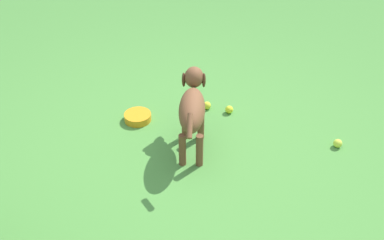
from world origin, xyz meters
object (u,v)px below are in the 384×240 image
Objects in this scene: tennis_ball_1 at (338,143)px; water_bowl at (138,117)px; tennis_ball_2 at (207,105)px; tennis_ball_0 at (229,110)px; dog at (192,107)px.

tennis_ball_1 is 1.58m from water_bowl.
tennis_ball_2 is 0.59m from water_bowl.
tennis_ball_0 and tennis_ball_1 have the same top height.
tennis_ball_0 and tennis_ball_2 have the same top height.
tennis_ball_2 is (-0.39, -1.02, 0.00)m from tennis_ball_1.
water_bowl is at bearing -96.04° from tennis_ball_1.
dog is 0.63m from tennis_ball_0.
dog is 12.15× the size of tennis_ball_0.
tennis_ball_1 is at bearing 83.96° from water_bowl.
dog is 0.61m from tennis_ball_2.
tennis_ball_0 is 0.91m from tennis_ball_1.
tennis_ball_0 is 1.00× the size of tennis_ball_2.
dog is at bearing -28.08° from tennis_ball_0.
tennis_ball_2 is at bearing -111.08° from tennis_ball_1.
water_bowl is at bearing -67.30° from tennis_ball_2.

